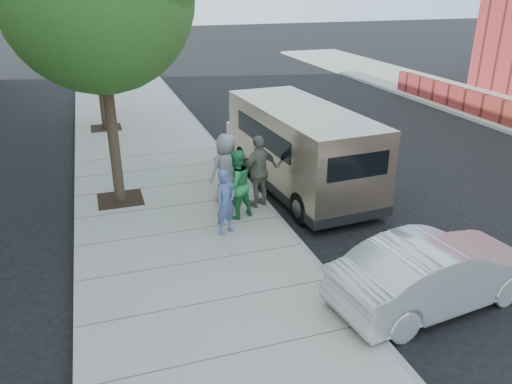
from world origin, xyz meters
TOP-DOWN VIEW (x-y plane):
  - ground at (0.00, 0.00)m, footprint 120.00×120.00m
  - sidewalk at (-1.00, 0.00)m, footprint 5.00×60.00m
  - curb_face at (1.44, 0.00)m, footprint 0.12×60.00m
  - tree_far at (-2.25, 10.00)m, footprint 3.92×3.80m
  - parking_meter at (0.85, 1.15)m, footprint 0.27×0.17m
  - van at (2.79, 2.03)m, footprint 2.59×6.65m
  - sedan at (2.98, -4.16)m, footprint 4.31×1.96m
  - person_officer at (-0.05, -0.40)m, footprint 0.69×0.62m
  - person_green_shirt at (0.43, 0.36)m, footprint 1.03×0.91m
  - person_gray_shirt at (0.46, 1.36)m, footprint 1.07×0.87m
  - person_striped_polo at (1.20, 0.83)m, footprint 1.22×0.83m

SIDE VIEW (x-z plane):
  - ground at x=0.00m, z-range 0.00..0.00m
  - sidewalk at x=-1.00m, z-range 0.00..0.15m
  - curb_face at x=1.44m, z-range -0.01..0.15m
  - sedan at x=2.98m, z-range 0.00..1.37m
  - person_officer at x=-0.05m, z-range 0.15..1.73m
  - person_green_shirt at x=0.43m, z-range 0.15..1.92m
  - parking_meter at x=0.85m, z-range 0.43..1.68m
  - person_gray_shirt at x=0.46m, z-range 0.15..2.04m
  - person_striped_polo at x=1.20m, z-range 0.15..2.08m
  - van at x=2.79m, z-range 0.07..2.49m
  - tree_far at x=-2.25m, z-range 1.64..8.13m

